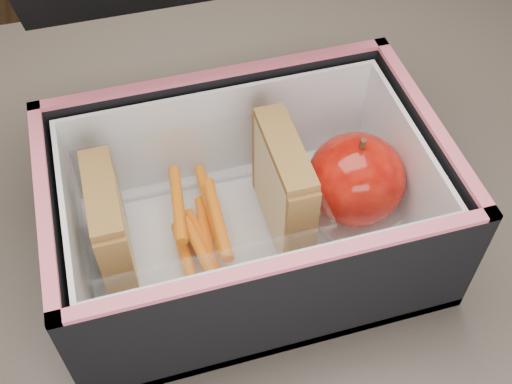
# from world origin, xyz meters

# --- Properties ---
(kitchen_table) EXTENTS (1.20, 0.80, 0.75)m
(kitchen_table) POSITION_xyz_m (0.00, 0.00, 0.66)
(kitchen_table) COLOR brown
(kitchen_table) RESTS_ON ground
(lunch_bag) EXTENTS (0.31, 0.32, 0.29)m
(lunch_bag) POSITION_xyz_m (-0.01, 0.00, 0.82)
(lunch_bag) COLOR black
(lunch_bag) RESTS_ON kitchen_table
(plastic_tub) EXTENTS (0.19, 0.13, 0.08)m
(plastic_tub) POSITION_xyz_m (-0.05, 0.00, 0.80)
(plastic_tub) COLOR white
(plastic_tub) RESTS_ON lunch_bag
(sandwich_left) EXTENTS (0.02, 0.09, 0.10)m
(sandwich_left) POSITION_xyz_m (-0.12, 0.00, 0.82)
(sandwich_left) COLOR beige
(sandwich_left) RESTS_ON plastic_tub
(sandwich_right) EXTENTS (0.03, 0.09, 0.10)m
(sandwich_right) POSITION_xyz_m (0.02, 0.00, 0.82)
(sandwich_right) COLOR beige
(sandwich_right) RESTS_ON plastic_tub
(carrot_sticks) EXTENTS (0.05, 0.14, 0.03)m
(carrot_sticks) POSITION_xyz_m (-0.05, 0.00, 0.78)
(carrot_sticks) COLOR #E66005
(carrot_sticks) RESTS_ON plastic_tub
(paper_napkin) EXTENTS (0.10, 0.10, 0.01)m
(paper_napkin) POSITION_xyz_m (0.09, 0.00, 0.77)
(paper_napkin) COLOR white
(paper_napkin) RESTS_ON lunch_bag
(red_apple) EXTENTS (0.10, 0.10, 0.09)m
(red_apple) POSITION_xyz_m (0.08, 0.00, 0.81)
(red_apple) COLOR #7C0002
(red_apple) RESTS_ON paper_napkin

